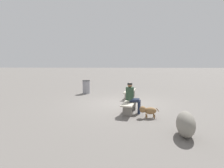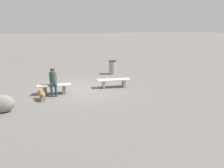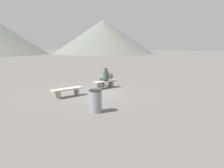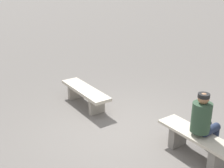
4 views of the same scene
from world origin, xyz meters
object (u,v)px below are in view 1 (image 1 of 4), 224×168
Objects in this scene: seated_person at (132,95)px; dog at (148,110)px; bench_right at (130,105)px; bench_left at (130,92)px; boulder at (186,124)px; trash_bin at (86,87)px.

seated_person is 1.71× the size of dog.
seated_person is at bearing 76.45° from bench_right.
boulder is at bearing 27.27° from bench_left.
dog is (0.65, 0.68, -0.03)m from bench_right.
seated_person is 0.98m from dog.
dog is 1.76m from boulder.
seated_person is at bearing -50.57° from dog.
bench_right is at bearing 34.01° from trash_bin.
trash_bin reaches higher than bench_left.
bench_right is 1.71× the size of boulder.
seated_person reaches higher than bench_left.
trash_bin reaches higher than bench_right.
boulder is at bearing 113.67° from dog.
dog is at bearing 21.05° from bench_left.
seated_person is at bearing 11.97° from bench_left.
seated_person is (0.04, 0.08, 0.42)m from bench_right.
dog is at bearing 35.85° from trash_bin.
bench_left is 2.44× the size of dog.
bench_right is 1.77× the size of trash_bin.
dog is at bearing 58.46° from bench_right.
trash_bin is (-5.05, -3.65, 0.18)m from dog.
bench_left is at bearing -171.40° from seated_person.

